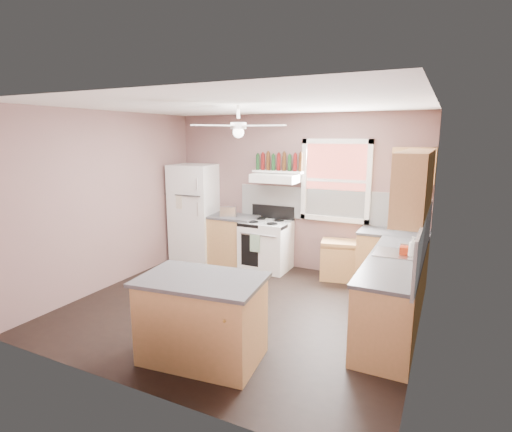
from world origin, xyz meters
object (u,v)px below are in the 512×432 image
at_px(refrigerator, 195,212).
at_px(stove, 266,245).
at_px(toaster, 228,212).
at_px(cart, 341,260).
at_px(island, 202,320).

xyz_separation_m(refrigerator, stove, (1.48, 0.01, -0.47)).
distance_m(toaster, cart, 2.15).
xyz_separation_m(refrigerator, toaster, (0.76, -0.07, 0.09)).
bearing_deg(refrigerator, cart, -4.54).
height_order(toaster, island, toaster).
bearing_deg(refrigerator, toaster, -11.49).
distance_m(toaster, stove, 0.91).
distance_m(stove, island, 3.00).
bearing_deg(cart, refrigerator, 170.58).
bearing_deg(island, cart, 70.27).
xyz_separation_m(toaster, cart, (2.04, 0.16, -0.67)).
height_order(refrigerator, cart, refrigerator).
relative_size(refrigerator, toaster, 6.45).
bearing_deg(cart, toaster, 173.18).
xyz_separation_m(stove, cart, (1.32, 0.08, -0.11)).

